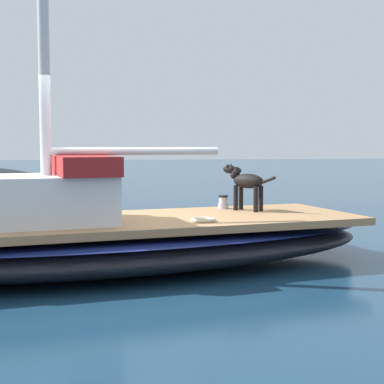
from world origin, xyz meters
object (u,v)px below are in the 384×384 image
dog_black (246,183)px  deck_winch (223,202)px  sailboat_main (118,244)px  coiled_rope (203,220)px

dog_black → deck_winch: size_ratio=3.73×
dog_black → deck_winch: dog_black is taller
dog_black → deck_winch: bearing=41.6°
sailboat_main → dog_black: (0.71, -1.95, 0.75)m
sailboat_main → coiled_rope: coiled_rope is taller
sailboat_main → deck_winch: deck_winch is taller
deck_winch → coiled_rope: bearing=156.9°
sailboat_main → dog_black: dog_black is taller
dog_black → coiled_rope: bearing=141.5°
sailboat_main → coiled_rope: bearing=-109.8°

